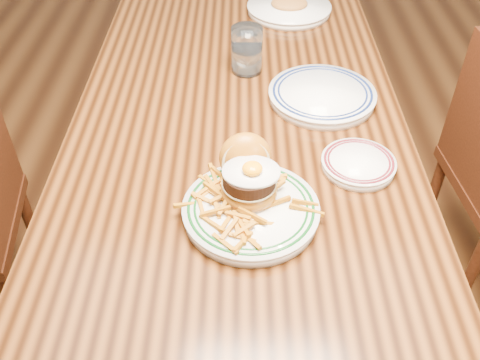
{
  "coord_description": "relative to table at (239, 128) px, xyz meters",
  "views": [
    {
      "loc": [
        0.01,
        -1.2,
        1.54
      ],
      "look_at": [
        0.01,
        -0.42,
        0.85
      ],
      "focal_mm": 40.0,
      "sensor_mm": 36.0,
      "label": 1
    }
  ],
  "objects": [
    {
      "name": "far_plate",
      "position": [
        0.17,
        0.54,
        0.11
      ],
      "size": [
        0.29,
        0.29,
        0.05
      ],
      "rotation": [
        0.0,
        0.0,
        0.08
      ],
      "color": "white",
      "rests_on": "table"
    },
    {
      "name": "table",
      "position": [
        0.0,
        0.0,
        0.0
      ],
      "size": [
        0.85,
        1.6,
        0.75
      ],
      "color": "black",
      "rests_on": "floor"
    },
    {
      "name": "floor",
      "position": [
        0.0,
        0.0,
        -0.66
      ],
      "size": [
        6.0,
        6.0,
        0.0
      ],
      "primitive_type": "plane",
      "color": "black",
      "rests_on": "ground"
    },
    {
      "name": "main_plate",
      "position": [
        0.03,
        -0.41,
        0.13
      ],
      "size": [
        0.28,
        0.29,
        0.14
      ],
      "rotation": [
        0.0,
        0.0,
        0.11
      ],
      "color": "white",
      "rests_on": "table"
    },
    {
      "name": "side_plate",
      "position": [
        0.27,
        -0.27,
        0.1
      ],
      "size": [
        0.17,
        0.17,
        0.03
      ],
      "rotation": [
        0.0,
        0.0,
        0.1
      ],
      "color": "white",
      "rests_on": "table"
    },
    {
      "name": "water_glass",
      "position": [
        0.02,
        0.16,
        0.15
      ],
      "size": [
        0.09,
        0.09,
        0.13
      ],
      "color": "white",
      "rests_on": "table"
    },
    {
      "name": "rear_plate",
      "position": [
        0.22,
        0.01,
        0.11
      ],
      "size": [
        0.28,
        0.28,
        0.03
      ],
      "rotation": [
        0.0,
        0.0,
        0.37
      ],
      "color": "white",
      "rests_on": "table"
    }
  ]
}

